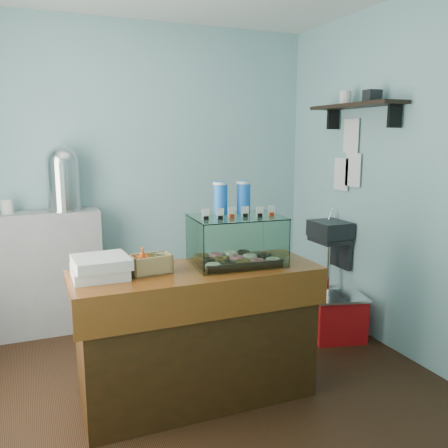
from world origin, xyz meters
name	(u,v)px	position (x,y,z in m)	size (l,w,h in m)	color
ground	(187,380)	(0.00, 0.00, 0.00)	(3.50, 3.50, 0.00)	black
room_shell	(186,142)	(0.03, 0.01, 1.71)	(3.54, 3.04, 2.82)	#80B0BB
counter	(198,334)	(0.00, -0.25, 0.46)	(1.60, 0.60, 0.90)	#3B200B
back_shelf	(44,273)	(-0.90, 1.32, 0.55)	(1.00, 0.32, 1.10)	#99999B
display_case	(235,238)	(0.30, -0.19, 1.07)	(0.62, 0.47, 0.54)	black
condiment_crate	(150,264)	(-0.30, -0.23, 0.96)	(0.26, 0.17, 0.17)	tan
pastry_boxes	(100,267)	(-0.60, -0.20, 0.96)	(0.34, 0.34, 0.13)	silver
coffee_urn	(63,177)	(-0.69, 1.32, 1.40)	(0.31, 0.31, 0.57)	silver
red_cooler	(338,317)	(1.44, 0.18, 0.20)	(0.52, 0.44, 0.39)	red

